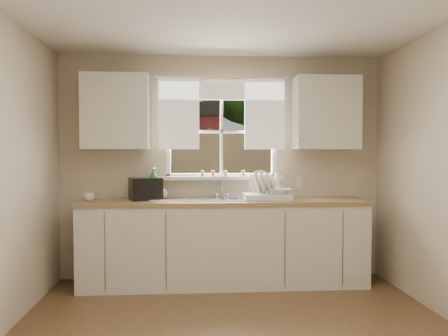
{
  "coord_description": "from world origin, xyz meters",
  "views": [
    {
      "loc": [
        -0.37,
        -3.34,
        1.42
      ],
      "look_at": [
        0.0,
        1.65,
        1.25
      ],
      "focal_mm": 38.0,
      "sensor_mm": 36.0,
      "label": 1
    }
  ],
  "objects": [
    {
      "name": "curtains",
      "position": [
        0.0,
        1.95,
        1.93
      ],
      "size": [
        1.5,
        0.03,
        0.81
      ],
      "color": "white",
      "rests_on": "room_walls"
    },
    {
      "name": "upper_cabinet_left",
      "position": [
        -1.15,
        1.82,
        1.85
      ],
      "size": [
        0.7,
        0.33,
        0.8
      ],
      "primitive_type": "cube",
      "color": "silver",
      "rests_on": "room_walls"
    },
    {
      "name": "black_appliance",
      "position": [
        -0.83,
        1.74,
        1.03
      ],
      "size": [
        0.39,
        0.36,
        0.24
      ],
      "primitive_type": "cube",
      "rotation": [
        0.0,
        0.0,
        0.28
      ],
      "color": "black",
      "rests_on": "countertop"
    },
    {
      "name": "soap_bottle_b",
      "position": [
        -0.83,
        1.84,
        1.0
      ],
      "size": [
        0.11,
        0.11,
        0.18
      ],
      "primitive_type": "imported",
      "rotation": [
        0.0,
        0.0,
        -0.36
      ],
      "color": "blue",
      "rests_on": "countertop"
    },
    {
      "name": "window",
      "position": [
        0.0,
        2.0,
        1.49
      ],
      "size": [
        1.38,
        0.16,
        1.06
      ],
      "color": "white",
      "rests_on": "room_walls"
    },
    {
      "name": "saucer",
      "position": [
        -0.71,
        1.62,
        0.92
      ],
      "size": [
        0.17,
        0.17,
        0.01
      ],
      "primitive_type": "cylinder",
      "color": "white",
      "rests_on": "countertop"
    },
    {
      "name": "wall_outlet",
      "position": [
        0.88,
        1.99,
        1.08
      ],
      "size": [
        0.08,
        0.01,
        0.12
      ],
      "primitive_type": "cube",
      "color": "beige",
      "rests_on": "room_walls"
    },
    {
      "name": "soap_bottle_c",
      "position": [
        -0.66,
        1.86,
        0.99
      ],
      "size": [
        0.12,
        0.12,
        0.15
      ],
      "primitive_type": "imported",
      "rotation": [
        0.0,
        0.0,
        -0.01
      ],
      "color": "beige",
      "rests_on": "countertop"
    },
    {
      "name": "upper_cabinet_right",
      "position": [
        1.15,
        1.82,
        1.85
      ],
      "size": [
        0.7,
        0.33,
        0.8
      ],
      "primitive_type": "cube",
      "color": "silver",
      "rests_on": "room_walls"
    },
    {
      "name": "sink",
      "position": [
        0.0,
        1.71,
        0.84
      ],
      "size": [
        0.88,
        0.52,
        0.4
      ],
      "color": "#B7B7BC",
      "rests_on": "countertop"
    },
    {
      "name": "cup",
      "position": [
        -1.4,
        1.64,
        0.95
      ],
      "size": [
        0.11,
        0.11,
        0.09
      ],
      "primitive_type": "imported",
      "rotation": [
        0.0,
        0.0,
        0.01
      ],
      "color": "white",
      "rests_on": "countertop"
    },
    {
      "name": "base_cabinets",
      "position": [
        0.0,
        1.68,
        0.43
      ],
      "size": [
        3.0,
        0.62,
        0.87
      ],
      "primitive_type": "cube",
      "color": "silver",
      "rests_on": "ground"
    },
    {
      "name": "soap_bottle_a",
      "position": [
        -0.75,
        1.82,
        1.08
      ],
      "size": [
        0.17,
        0.17,
        0.34
      ],
      "primitive_type": "imported",
      "rotation": [
        0.0,
        0.0,
        -0.37
      ],
      "color": "green",
      "rests_on": "countertop"
    },
    {
      "name": "room_walls",
      "position": [
        0.0,
        -0.07,
        1.24
      ],
      "size": [
        3.62,
        4.02,
        2.5
      ],
      "color": "beige",
      "rests_on": "ground"
    },
    {
      "name": "sill_jars",
      "position": [
        -0.01,
        1.94,
        1.18
      ],
      "size": [
        0.5,
        0.04,
        0.06
      ],
      "color": "brown",
      "rests_on": "window"
    },
    {
      "name": "countertop",
      "position": [
        0.0,
        1.68,
        0.89
      ],
      "size": [
        3.04,
        0.65,
        0.04
      ],
      "primitive_type": "cube",
      "color": "#A17F50",
      "rests_on": "base_cabinets"
    },
    {
      "name": "dish_rack",
      "position": [
        0.46,
        1.67,
        0.98
      ],
      "size": [
        0.49,
        0.37,
        0.31
      ],
      "color": "white",
      "rests_on": "countertop"
    },
    {
      "name": "bowl",
      "position": [
        0.59,
        1.62,
        1.0
      ],
      "size": [
        0.3,
        0.3,
        0.06
      ],
      "primitive_type": "imported",
      "rotation": [
        0.0,
        0.0,
        -0.42
      ],
      "color": "white",
      "rests_on": "dish_rack"
    },
    {
      "name": "backyard",
      "position": [
        0.58,
        8.42,
        3.46
      ],
      "size": [
        20.0,
        10.0,
        6.13
      ],
      "color": "#335421",
      "rests_on": "ground"
    }
  ]
}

